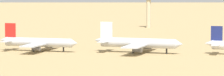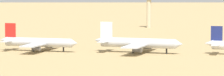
% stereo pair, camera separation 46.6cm
% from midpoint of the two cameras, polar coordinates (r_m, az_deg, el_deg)
% --- Properties ---
extents(ground, '(4000.00, 4000.00, 0.00)m').
position_cam_midpoint_polar(ground, '(292.20, 1.93, -1.57)').
color(ground, tan).
extents(parked_jet_red_3, '(39.24, 32.99, 12.97)m').
position_cam_midpoint_polar(parked_jet_red_3, '(313.65, -6.39, -0.37)').
color(parked_jet_red_3, silver).
rests_on(parked_jet_red_3, ground).
extents(parked_jet_white_4, '(42.23, 35.67, 13.94)m').
position_cam_midpoint_polar(parked_jet_white_4, '(305.21, 2.13, -0.43)').
color(parked_jet_white_4, silver).
rests_on(parked_jet_white_4, ground).
extents(control_tower, '(5.20, 5.20, 25.99)m').
position_cam_midpoint_polar(control_tower, '(467.19, 3.11, 2.80)').
color(control_tower, '#C6B793').
rests_on(control_tower, ground).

